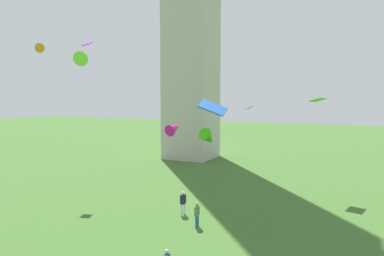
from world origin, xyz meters
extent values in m
cylinder|color=#235693|center=(-1.35, 18.81, 0.41)|extent=(0.15, 0.15, 0.82)
cylinder|color=#235693|center=(-1.29, 18.44, 0.41)|extent=(0.15, 0.15, 0.82)
cube|color=#51754C|center=(-1.32, 18.63, 1.14)|extent=(0.31, 0.47, 0.65)
sphere|color=#A37556|center=(-1.32, 18.63, 1.59)|extent=(0.24, 0.24, 0.24)
sphere|color=#D8AD84|center=(0.36, 11.23, 1.49)|extent=(0.22, 0.22, 0.22)
cylinder|color=silver|center=(-3.31, 20.75, 0.44)|extent=(0.16, 0.16, 0.87)
cylinder|color=silver|center=(-3.34, 20.35, 0.44)|extent=(0.16, 0.16, 0.87)
cube|color=#1E2333|center=(-3.32, 20.55, 1.22)|extent=(0.31, 0.49, 0.69)
sphere|color=beige|center=(-3.32, 20.55, 1.69)|extent=(0.25, 0.25, 0.25)
cone|color=#CC9312|center=(-13.15, 16.35, 12.50)|extent=(1.27, 1.10, 0.82)
cone|color=#75E838|center=(-6.74, 13.87, 11.38)|extent=(1.44, 1.73, 1.28)
cone|color=#BB118C|center=(-2.27, 17.14, 6.90)|extent=(0.95, 1.34, 1.01)
cone|color=#32B40B|center=(-4.03, 27.35, 5.11)|extent=(1.50, 2.27, 1.99)
cube|color=#5CE10E|center=(4.99, 31.76, 8.61)|extent=(1.46, 1.85, 0.45)
cube|color=blue|center=(-0.02, 18.16, 8.23)|extent=(1.70, 1.47, 1.12)
cube|color=#8A09B6|center=(-15.54, 24.55, 13.96)|extent=(1.18, 1.28, 0.56)
cube|color=gold|center=(-0.90, 29.74, 7.89)|extent=(0.91, 0.87, 0.39)
camera|label=1|loc=(8.65, -3.90, 8.98)|focal=34.56mm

